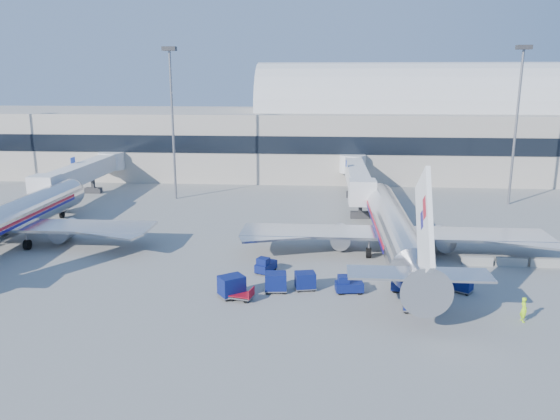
# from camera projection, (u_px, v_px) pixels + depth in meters

# --- Properties ---
(ground) EXTENTS (260.00, 260.00, 0.00)m
(ground) POSITION_uv_depth(u_px,v_px,m) (296.00, 267.00, 53.80)
(ground) COLOR gray
(ground) RESTS_ON ground
(terminal) EXTENTS (170.00, 28.15, 21.00)m
(terminal) POSITION_uv_depth(u_px,v_px,m) (241.00, 133.00, 107.24)
(terminal) COLOR #B2AA9E
(terminal) RESTS_ON ground
(airliner_main) EXTENTS (32.00, 37.26, 12.07)m
(airliner_main) POSITION_uv_depth(u_px,v_px,m) (394.00, 229.00, 56.72)
(airliner_main) COLOR silver
(airliner_main) RESTS_ON ground
(airliner_mid) EXTENTS (32.00, 37.26, 12.07)m
(airliner_mid) POSITION_uv_depth(u_px,v_px,m) (7.00, 221.00, 59.86)
(airliner_mid) COLOR silver
(airliner_mid) RESTS_ON ground
(jetbridge_near) EXTENTS (4.40, 27.50, 6.25)m
(jetbridge_near) POSITION_uv_depth(u_px,v_px,m) (356.00, 175.00, 82.14)
(jetbridge_near) COLOR silver
(jetbridge_near) RESTS_ON ground
(jetbridge_mid) EXTENTS (4.40, 27.50, 6.25)m
(jetbridge_mid) POSITION_uv_depth(u_px,v_px,m) (86.00, 171.00, 85.28)
(jetbridge_mid) COLOR silver
(jetbridge_mid) RESTS_ON ground
(mast_west) EXTENTS (2.00, 1.20, 22.60)m
(mast_west) POSITION_uv_depth(u_px,v_px,m) (172.00, 101.00, 80.85)
(mast_west) COLOR slate
(mast_west) RESTS_ON ground
(mast_east) EXTENTS (2.00, 1.20, 22.60)m
(mast_east) POSITION_uv_depth(u_px,v_px,m) (518.00, 102.00, 77.12)
(mast_east) COLOR slate
(mast_east) RESTS_ON ground
(barrier_near) EXTENTS (3.00, 0.55, 0.90)m
(barrier_near) POSITION_uv_depth(u_px,v_px,m) (477.00, 261.00, 54.28)
(barrier_near) COLOR #9E9E96
(barrier_near) RESTS_ON ground
(barrier_mid) EXTENTS (3.00, 0.55, 0.90)m
(barrier_mid) POSITION_uv_depth(u_px,v_px,m) (511.00, 262.00, 54.04)
(barrier_mid) COLOR #9E9E96
(barrier_mid) RESTS_ON ground
(barrier_far) EXTENTS (3.00, 0.55, 0.90)m
(barrier_far) POSITION_uv_depth(u_px,v_px,m) (545.00, 263.00, 53.79)
(barrier_far) COLOR #9E9E96
(barrier_far) RESTS_ON ground
(tug_lead) EXTENTS (2.52, 1.49, 1.56)m
(tug_lead) POSITION_uv_depth(u_px,v_px,m) (348.00, 285.00, 47.32)
(tug_lead) COLOR #0A1451
(tug_lead) RESTS_ON ground
(tug_right) EXTENTS (2.62, 1.70, 1.57)m
(tug_right) POSITION_uv_depth(u_px,v_px,m) (404.00, 284.00, 47.53)
(tug_right) COLOR #0A1451
(tug_right) RESTS_ON ground
(tug_left) EXTENTS (2.08, 2.70, 1.57)m
(tug_left) POSITION_uv_depth(u_px,v_px,m) (265.00, 265.00, 52.28)
(tug_left) COLOR #0A1451
(tug_left) RESTS_ON ground
(cart_train_a) EXTENTS (2.07, 1.75, 1.60)m
(cart_train_a) POSITION_uv_depth(u_px,v_px,m) (305.00, 280.00, 47.97)
(cart_train_a) COLOR #0A1451
(cart_train_a) RESTS_ON ground
(cart_train_b) EXTENTS (2.09, 1.67, 1.72)m
(cart_train_b) POSITION_uv_depth(u_px,v_px,m) (276.00, 282.00, 47.49)
(cart_train_b) COLOR #0A1451
(cart_train_b) RESTS_ON ground
(cart_train_c) EXTENTS (2.69, 2.58, 1.89)m
(cart_train_c) POSITION_uv_depth(u_px,v_px,m) (232.00, 286.00, 46.33)
(cart_train_c) COLOR #0A1451
(cart_train_c) RESTS_ON ground
(cart_solo_near) EXTENTS (2.35, 1.92, 1.89)m
(cart_solo_near) POSITION_uv_depth(u_px,v_px,m) (417.00, 299.00, 43.49)
(cart_solo_near) COLOR #0A1451
(cart_solo_near) RESTS_ON ground
(cart_solo_far) EXTENTS (2.23, 2.11, 1.57)m
(cart_solo_far) POSITION_uv_depth(u_px,v_px,m) (462.00, 283.00, 47.48)
(cart_solo_far) COLOR #0A1451
(cart_solo_far) RESTS_ON ground
(cart_open_red) EXTENTS (2.32, 1.87, 0.55)m
(cart_open_red) POSITION_uv_depth(u_px,v_px,m) (241.00, 295.00, 45.87)
(cart_open_red) COLOR slate
(cart_open_red) RESTS_ON ground
(ramp_worker) EXTENTS (0.54, 0.76, 1.97)m
(ramp_worker) POSITION_uv_depth(u_px,v_px,m) (524.00, 309.00, 41.67)
(ramp_worker) COLOR #90D516
(ramp_worker) RESTS_ON ground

